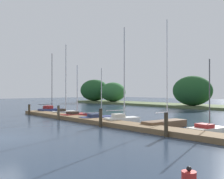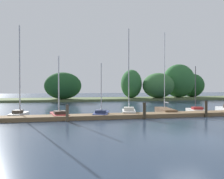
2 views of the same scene
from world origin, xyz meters
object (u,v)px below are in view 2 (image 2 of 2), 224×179
object	(u,v)px
sailboat_2	(59,114)
sailboat_6	(196,110)
sailboat_5	(165,110)
mooring_piling_1	(67,113)
sailboat_1	(19,112)
sailboat_3	(101,113)
mooring_piling_3	(206,109)
sailboat_4	(129,111)
mooring_piling_2	(144,111)

from	to	relation	value
sailboat_2	sailboat_6	size ratio (longest dim) A/B	1.12
sailboat_2	sailboat_5	bearing A→B (deg)	-92.62
mooring_piling_1	sailboat_2	bearing A→B (deg)	104.84
sailboat_1	sailboat_3	world-z (taller)	sailboat_1
mooring_piling_3	sailboat_6	bearing A→B (deg)	73.38
sailboat_1	sailboat_4	distance (m)	10.15
sailboat_5	mooring_piling_1	bearing A→B (deg)	116.86
sailboat_1	mooring_piling_1	bearing A→B (deg)	-117.85
sailboat_5	mooring_piling_2	distance (m)	5.12
sailboat_5	sailboat_6	world-z (taller)	sailboat_5
sailboat_2	mooring_piling_2	size ratio (longest dim) A/B	3.87
sailboat_5	mooring_piling_3	bearing A→B (deg)	-137.28
sailboat_2	mooring_piling_2	xyz separation A→B (m)	(7.19, -2.54, 0.40)
sailboat_3	sailboat_6	size ratio (longest dim) A/B	1.00
sailboat_4	mooring_piling_3	bearing A→B (deg)	-98.71
sailboat_4	mooring_piling_2	size ratio (longest dim) A/B	5.88
sailboat_1	mooring_piling_1	distance (m)	5.29
sailboat_1	mooring_piling_2	distance (m)	11.18
sailboat_6	mooring_piling_3	xyz separation A→B (m)	(-1.00, -3.35, 0.49)
mooring_piling_1	mooring_piling_3	world-z (taller)	mooring_piling_3
sailboat_1	sailboat_5	size ratio (longest dim) A/B	0.99
sailboat_5	sailboat_6	xyz separation A→B (m)	(3.50, -0.12, -0.06)
sailboat_1	sailboat_3	bearing A→B (deg)	-84.74
sailboat_1	mooring_piling_3	xyz separation A→B (m)	(16.74, -3.09, 0.27)
sailboat_4	mooring_piling_1	bearing A→B (deg)	130.62
mooring_piling_2	mooring_piling_1	bearing A→B (deg)	179.92
sailboat_6	mooring_piling_1	bearing A→B (deg)	115.14
sailboat_3	sailboat_5	size ratio (longest dim) A/B	0.59
sailboat_1	sailboat_2	world-z (taller)	sailboat_1
mooring_piling_1	mooring_piling_3	size ratio (longest dim) A/B	0.92
sailboat_1	sailboat_6	distance (m)	17.74
sailboat_4	sailboat_1	bearing A→B (deg)	102.56
sailboat_2	sailboat_6	xyz separation A→B (m)	(14.25, 1.00, -0.05)
mooring_piling_2	mooring_piling_3	world-z (taller)	mooring_piling_3
sailboat_5	sailboat_4	bearing A→B (deg)	106.41
sailboat_2	mooring_piling_1	size ratio (longest dim) A/B	4.01
sailboat_2	sailboat_5	distance (m)	10.80
sailboat_6	mooring_piling_3	world-z (taller)	sailboat_6
mooring_piling_1	mooring_piling_2	xyz separation A→B (m)	(6.52, -0.01, 0.02)
sailboat_3	sailboat_6	bearing A→B (deg)	-72.01
sailboat_1	sailboat_2	xyz separation A→B (m)	(3.49, -0.74, -0.17)
sailboat_2	sailboat_4	xyz separation A→B (m)	(6.65, 0.44, 0.11)
mooring_piling_3	mooring_piling_1	bearing A→B (deg)	-179.19
sailboat_5	mooring_piling_1	distance (m)	10.72
mooring_piling_1	mooring_piling_2	distance (m)	6.52
sailboat_5	sailboat_6	bearing A→B (deg)	-85.01
mooring_piling_3	sailboat_5	bearing A→B (deg)	125.77
sailboat_3	sailboat_6	xyz separation A→B (m)	(10.39, 0.91, -0.00)
sailboat_3	mooring_piling_1	size ratio (longest dim) A/B	3.60
sailboat_4	mooring_piling_2	bearing A→B (deg)	-155.48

